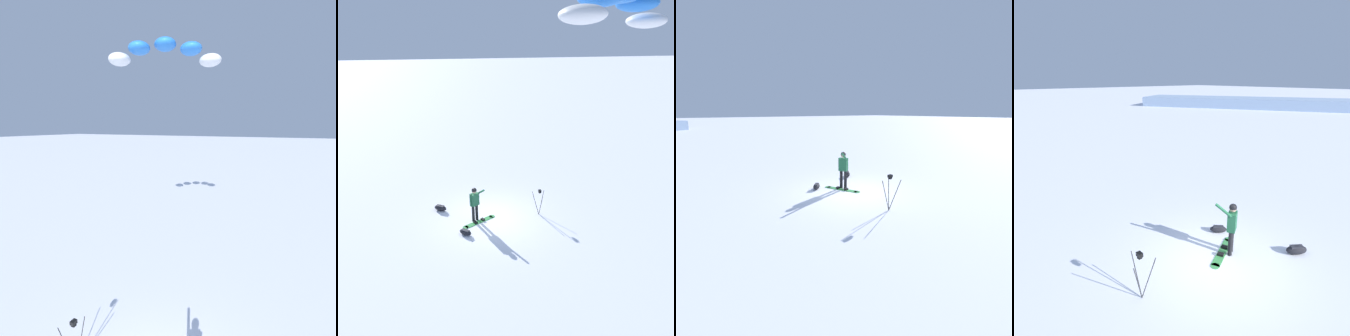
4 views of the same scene
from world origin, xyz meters
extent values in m
plane|color=white|center=(0.00, 0.00, 0.00)|extent=(300.00, 300.00, 0.00)
cylinder|color=black|center=(0.61, -0.02, 0.43)|extent=(0.14, 0.14, 0.87)
cylinder|color=black|center=(0.80, 0.08, 0.43)|extent=(0.14, 0.14, 0.87)
cube|color=#1E5938|center=(0.71, 0.03, 1.18)|extent=(0.48, 0.42, 0.62)
sphere|color=tan|center=(0.71, 0.03, 1.63)|extent=(0.24, 0.24, 0.24)
sphere|color=black|center=(0.71, 0.03, 1.66)|extent=(0.25, 0.25, 0.25)
cylinder|color=#1E5938|center=(0.42, 0.18, 1.60)|extent=(0.34, 0.53, 0.43)
cylinder|color=#1E5938|center=(0.89, 0.11, 1.18)|extent=(0.09, 0.09, 0.62)
cube|color=#3F994C|center=(0.55, 0.23, 0.01)|extent=(1.56, 0.90, 0.02)
cylinder|color=#3F994C|center=(-0.17, -0.09, 0.01)|extent=(0.28, 0.28, 0.02)
cylinder|color=#3F994C|center=(1.28, 0.55, 0.01)|extent=(0.28, 0.28, 0.02)
cube|color=black|center=(0.35, 0.14, 0.06)|extent=(0.21, 0.24, 0.08)
cube|color=black|center=(0.75, 0.32, 0.06)|extent=(0.21, 0.24, 0.08)
ellipsoid|color=black|center=(1.38, 1.14, 0.13)|extent=(0.64, 0.64, 0.25)
cube|color=#2C2C33|center=(1.38, 1.14, 0.22)|extent=(0.38, 0.38, 0.08)
cylinder|color=#262628|center=(-2.55, 0.56, 0.61)|extent=(0.03, 0.42, 1.24)
cylinder|color=#262628|center=(-2.71, 0.24, 0.61)|extent=(0.36, 0.27, 1.24)
cylinder|color=#262628|center=(-2.40, 0.23, 0.61)|extent=(0.34, 0.29, 1.24)
cube|color=black|center=(-2.55, 0.36, 1.26)|extent=(0.10, 0.10, 0.06)
cube|color=black|center=(-2.55, 0.36, 1.34)|extent=(0.12, 0.16, 0.10)
ellipsoid|color=black|center=(2.28, -1.44, 0.15)|extent=(0.74, 0.67, 0.31)
cube|color=#2C2C33|center=(2.28, -1.44, 0.26)|extent=(0.44, 0.40, 0.08)
camera|label=1|loc=(2.43, -4.16, 6.41)|focal=28.69mm
camera|label=2|loc=(3.01, 13.57, 8.32)|focal=33.86mm
camera|label=3|loc=(-8.50, 7.07, 3.67)|focal=26.63mm
camera|label=4|loc=(-5.57, -4.60, 5.51)|focal=29.08mm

